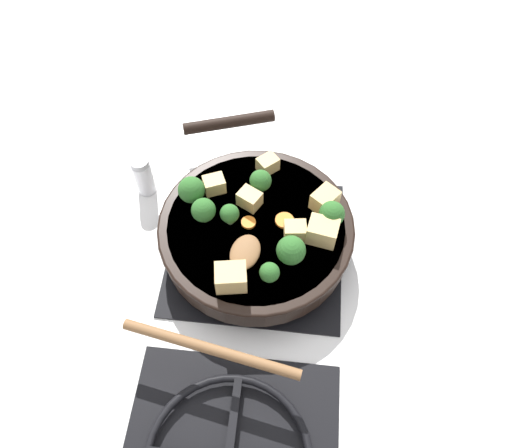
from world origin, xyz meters
The scene contains 21 objects.
ground_plane centered at (0.00, 0.00, 0.00)m, with size 2.40×2.40×0.00m, color white.
front_burner_grate centered at (0.00, 0.00, 0.01)m, with size 0.31×0.31×0.03m.
skillet_pan centered at (0.00, 0.00, 0.06)m, with size 0.34×0.45×0.05m.
wooden_spoon centered at (0.03, 0.16, 0.09)m, with size 0.27×0.23×0.02m.
tofu_cube_center_large centered at (0.02, -0.04, 0.09)m, with size 0.04×0.03×0.03m, color #DBB770.
tofu_cube_near_handle centered at (-0.07, 0.02, 0.09)m, with size 0.04×0.03×0.03m, color #DBB770.
tofu_cube_east_chunk centered at (0.08, -0.07, 0.09)m, with size 0.04×0.03×0.03m, color #DBB770.
tofu_cube_west_chunk centered at (-0.01, -0.12, 0.09)m, with size 0.04×0.03×0.03m, color #DBB770.
tofu_cube_back_piece centered at (-0.11, -0.05, 0.09)m, with size 0.04×0.03×0.03m, color #DBB770.
tofu_cube_front_piece centered at (-0.11, 0.02, 0.10)m, with size 0.05×0.04×0.04m, color #DBB770.
tofu_cube_mid_small centered at (0.03, 0.11, 0.10)m, with size 0.05×0.04×0.04m, color #DBB770.
broccoli_floret_near_spoon centered at (0.00, -0.07, 0.10)m, with size 0.04×0.04×0.05m.
broccoli_floret_center_top centered at (-0.12, -0.02, 0.11)m, with size 0.04×0.04×0.05m.
broccoli_floret_east_rim centered at (0.04, 0.00, 0.10)m, with size 0.03×0.03×0.04m.
broccoli_floret_west_rim centered at (0.09, 0.00, 0.10)m, with size 0.04×0.04×0.05m.
broccoli_floret_north_edge centered at (-0.06, 0.06, 0.11)m, with size 0.05×0.05×0.05m.
broccoli_floret_south_cluster centered at (-0.03, 0.10, 0.10)m, with size 0.03×0.03×0.04m.
broccoli_floret_mid_floret centered at (0.11, -0.04, 0.11)m, with size 0.05×0.05×0.05m.
carrot_slice_orange_thin centered at (-0.05, -0.01, 0.08)m, with size 0.03×0.03×0.01m, color orange.
carrot_slice_near_center centered at (0.01, 0.00, 0.08)m, with size 0.02×0.02×0.01m, color orange.
salt_shaker centered at (0.23, -0.11, 0.04)m, with size 0.04×0.04×0.09m.
Camera 1 is at (-0.05, 0.46, 0.78)m, focal length 35.00 mm.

